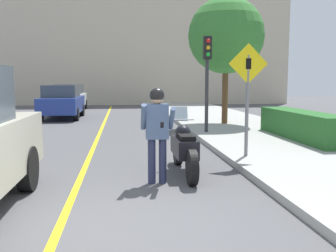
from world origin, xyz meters
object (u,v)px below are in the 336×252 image
object	(u,v)px
person_biker	(157,125)
parked_car_blue	(62,102)
crossing_sign	(248,89)
street_tree	(226,36)
parked_car_white	(70,97)
motorcycle	(184,148)
traffic_light	(207,65)

from	to	relation	value
person_biker	parked_car_blue	distance (m)	13.19
parked_car_blue	crossing_sign	bearing A→B (deg)	-62.28
street_tree	parked_car_white	bearing A→B (deg)	127.73
person_biker	crossing_sign	xyz separation A→B (m)	(2.21, 1.59, 0.61)
motorcycle	street_tree	bearing A→B (deg)	68.76
street_tree	parked_car_blue	distance (m)	8.88
motorcycle	parked_car_blue	size ratio (longest dim) A/B	0.56
person_biker	parked_car_white	xyz separation A→B (m)	(-3.95, 18.00, -0.21)
traffic_light	parked_car_white	distance (m)	13.81
motorcycle	parked_car_white	distance (m)	17.92
person_biker	street_tree	size ratio (longest dim) A/B	0.34
motorcycle	parked_car_white	world-z (taller)	parked_car_white
person_biker	parked_car_white	distance (m)	18.43
crossing_sign	parked_car_white	size ratio (longest dim) A/B	0.61
parked_car_white	street_tree	bearing A→B (deg)	-52.27
person_biker	street_tree	bearing A→B (deg)	66.72
traffic_light	street_tree	bearing A→B (deg)	62.19
crossing_sign	street_tree	distance (m)	7.11
motorcycle	crossing_sign	distance (m)	2.19
person_biker	motorcycle	bearing A→B (deg)	47.91
parked_car_blue	person_biker	bearing A→B (deg)	-74.09
motorcycle	street_tree	distance (m)	8.76
person_biker	traffic_light	size ratio (longest dim) A/B	0.54
crossing_sign	traffic_light	size ratio (longest dim) A/B	0.80
motorcycle	parked_car_white	size ratio (longest dim) A/B	0.56
parked_car_blue	parked_car_white	bearing A→B (deg)	93.64
crossing_sign	traffic_light	distance (m)	4.21
street_tree	crossing_sign	bearing A→B (deg)	-101.42
motorcycle	person_biker	xyz separation A→B (m)	(-0.61, -0.67, 0.56)
person_biker	traffic_light	distance (m)	6.30
street_tree	motorcycle	bearing A→B (deg)	-111.24
traffic_light	street_tree	xyz separation A→B (m)	(1.34, 2.54, 1.29)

